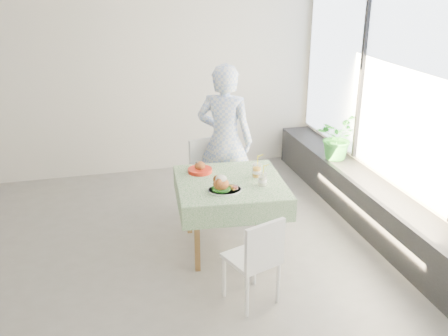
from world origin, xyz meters
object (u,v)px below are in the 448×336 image
object	(u,v)px
main_dish	(223,186)
cafe_table	(230,207)
diner	(225,141)
chair_near	(252,275)
chair_far	(213,191)
juice_cup_orange	(257,171)
potted_plant	(336,137)

from	to	relation	value
main_dish	cafe_table	bearing A→B (deg)	58.99
diner	main_dish	xyz separation A→B (m)	(-0.30, -1.05, -0.08)
cafe_table	main_dish	size ratio (longest dim) A/B	3.52
diner	main_dish	distance (m)	1.10
chair_near	diner	distance (m)	1.88
chair_far	juice_cup_orange	distance (m)	0.99
chair_far	main_dish	xyz separation A→B (m)	(-0.15, -1.05, 0.53)
juice_cup_orange	potted_plant	world-z (taller)	potted_plant
juice_cup_orange	main_dish	bearing A→B (deg)	-147.99
chair_near	main_dish	world-z (taller)	main_dish
main_dish	juice_cup_orange	size ratio (longest dim) A/B	1.20
cafe_table	chair_near	distance (m)	0.94
main_dish	potted_plant	distance (m)	2.08
chair_near	potted_plant	distance (m)	2.54
main_dish	potted_plant	xyz separation A→B (m)	(1.74, 1.15, -0.02)
cafe_table	potted_plant	bearing A→B (deg)	30.14
chair_far	chair_near	bearing A→B (deg)	-92.41
cafe_table	potted_plant	distance (m)	1.88
chair_near	juice_cup_orange	distance (m)	1.16
diner	potted_plant	distance (m)	1.45
juice_cup_orange	potted_plant	size ratio (longest dim) A/B	0.48
juice_cup_orange	chair_far	bearing A→B (deg)	108.93
potted_plant	chair_near	bearing A→B (deg)	-131.89
main_dish	juice_cup_orange	xyz separation A→B (m)	(0.42, 0.26, 0.01)
main_dish	potted_plant	bearing A→B (deg)	33.50
cafe_table	main_dish	distance (m)	0.42
cafe_table	chair_near	size ratio (longest dim) A/B	1.38
chair_far	potted_plant	bearing A→B (deg)	3.68
chair_far	chair_near	xyz separation A→B (m)	(-0.07, -1.75, -0.02)
chair_far	main_dish	distance (m)	1.18
diner	main_dish	world-z (taller)	diner
juice_cup_orange	chair_near	bearing A→B (deg)	-109.57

